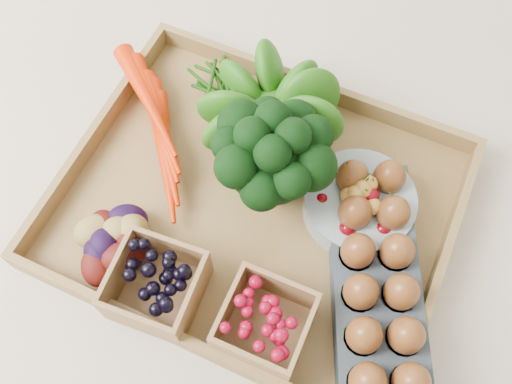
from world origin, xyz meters
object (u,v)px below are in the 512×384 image
at_px(tray, 256,208).
at_px(cherry_bowl, 359,204).
at_px(egg_carton, 374,279).
at_px(broccoli, 271,170).

bearing_deg(tray, cherry_bowl, 21.66).
height_order(cherry_bowl, egg_carton, cherry_bowl).
bearing_deg(cherry_bowl, broccoli, -169.10).
xyz_separation_m(broccoli, cherry_bowl, (0.13, 0.02, -0.04)).
bearing_deg(cherry_bowl, egg_carton, -58.96).
relative_size(broccoli, egg_carton, 0.51).
height_order(tray, broccoli, broccoli).
distance_m(tray, cherry_bowl, 0.15).
distance_m(tray, broccoli, 0.08).
xyz_separation_m(tray, cherry_bowl, (0.14, 0.05, 0.03)).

